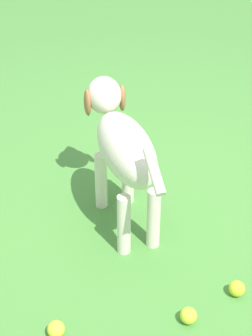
{
  "coord_description": "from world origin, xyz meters",
  "views": [
    {
      "loc": [
        0.09,
        2.2,
        1.6
      ],
      "look_at": [
        0.17,
        0.19,
        0.32
      ],
      "focal_mm": 57.81,
      "sensor_mm": 36.0,
      "label": 1
    }
  ],
  "objects": [
    {
      "name": "tennis_ball_0",
      "position": [
        -0.09,
        0.78,
        0.03
      ],
      "size": [
        0.07,
        0.07,
        0.07
      ],
      "primitive_type": "sphere",
      "color": "#C8E234",
      "rests_on": "ground"
    },
    {
      "name": "dog",
      "position": [
        0.18,
        0.14,
        0.4
      ],
      "size": [
        0.41,
        0.86,
        0.61
      ],
      "rotation": [
        0.0,
        0.0,
        5.07
      ],
      "color": "silver",
      "rests_on": "ground"
    },
    {
      "name": "tennis_ball_4",
      "position": [
        -0.29,
        0.63,
        0.03
      ],
      "size": [
        0.07,
        0.07,
        0.07
      ],
      "primitive_type": "sphere",
      "color": "#C5DA2D",
      "rests_on": "ground"
    },
    {
      "name": "ground",
      "position": [
        0.0,
        0.0,
        0.0
      ],
      "size": [
        14.0,
        14.0,
        0.0
      ],
      "primitive_type": "plane",
      "color": "#478438"
    },
    {
      "name": "tennis_ball_3",
      "position": [
        0.4,
        0.86,
        0.03
      ],
      "size": [
        0.07,
        0.07,
        0.07
      ],
      "primitive_type": "sphere",
      "color": "yellow",
      "rests_on": "ground"
    }
  ]
}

